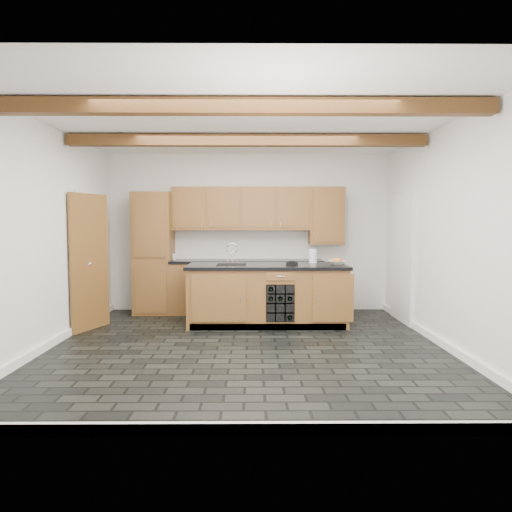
{
  "coord_description": "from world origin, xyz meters",
  "views": [
    {
      "loc": [
        0.08,
        -5.74,
        1.56
      ],
      "look_at": [
        0.12,
        0.8,
        1.1
      ],
      "focal_mm": 32.0,
      "sensor_mm": 36.0,
      "label": 1
    }
  ],
  "objects_px": {
    "island": "(268,294)",
    "kitchen_scale": "(292,263)",
    "fruit_bowl": "(337,263)",
    "paper_towel": "(313,256)"
  },
  "relations": [
    {
      "from": "island",
      "to": "kitchen_scale",
      "type": "distance_m",
      "value": 0.62
    },
    {
      "from": "fruit_bowl",
      "to": "island",
      "type": "bearing_deg",
      "value": -179.59
    },
    {
      "from": "kitchen_scale",
      "to": "paper_towel",
      "type": "xyz_separation_m",
      "value": [
        0.37,
        0.33,
        0.09
      ]
    },
    {
      "from": "island",
      "to": "paper_towel",
      "type": "relative_size",
      "value": 11.07
    },
    {
      "from": "kitchen_scale",
      "to": "island",
      "type": "bearing_deg",
      "value": 176.06
    },
    {
      "from": "kitchen_scale",
      "to": "fruit_bowl",
      "type": "distance_m",
      "value": 0.7
    },
    {
      "from": "island",
      "to": "kitchen_scale",
      "type": "xyz_separation_m",
      "value": [
        0.37,
        -0.01,
        0.49
      ]
    },
    {
      "from": "kitchen_scale",
      "to": "fruit_bowl",
      "type": "height_order",
      "value": "fruit_bowl"
    },
    {
      "from": "island",
      "to": "fruit_bowl",
      "type": "relative_size",
      "value": 9.63
    },
    {
      "from": "island",
      "to": "paper_towel",
      "type": "distance_m",
      "value": 0.99
    }
  ]
}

